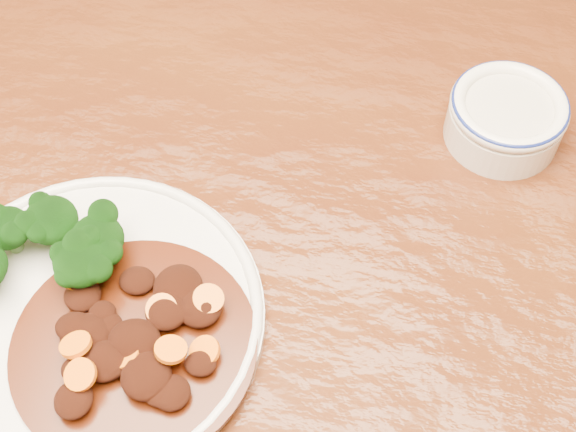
{
  "coord_description": "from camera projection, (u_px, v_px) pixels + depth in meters",
  "views": [
    {
      "loc": [
        0.12,
        -0.31,
        1.32
      ],
      "look_at": [
        0.09,
        0.07,
        0.77
      ],
      "focal_mm": 50.0,
      "sensor_mm": 36.0,
      "label": 1
    }
  ],
  "objects": [
    {
      "name": "dining_table",
      "position": [
        185.0,
        340.0,
        0.72
      ],
      "size": [
        1.59,
        1.06,
        0.75
      ],
      "rotation": [
        0.0,
        0.0,
        -0.11
      ],
      "color": "#51260E",
      "rests_on": "ground"
    },
    {
      "name": "dinner_plate",
      "position": [
        91.0,
        318.0,
        0.63
      ],
      "size": [
        0.28,
        0.28,
        0.02
      ],
      "rotation": [
        0.0,
        0.0,
        0.24
      ],
      "color": "silver",
      "rests_on": "dining_table"
    },
    {
      "name": "broccoli_florets",
      "position": [
        48.0,
        243.0,
        0.63
      ],
      "size": [
        0.13,
        0.09,
        0.05
      ],
      "color": "#5A8545",
      "rests_on": "dinner_plate"
    },
    {
      "name": "mince_stew",
      "position": [
        134.0,
        339.0,
        0.61
      ],
      "size": [
        0.19,
        0.19,
        0.03
      ],
      "color": "#411507",
      "rests_on": "dinner_plate"
    },
    {
      "name": "dip_bowl",
      "position": [
        506.0,
        117.0,
        0.73
      ],
      "size": [
        0.11,
        0.11,
        0.05
      ],
      "rotation": [
        0.0,
        0.0,
        -0.28
      ],
      "color": "silver",
      "rests_on": "dining_table"
    }
  ]
}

